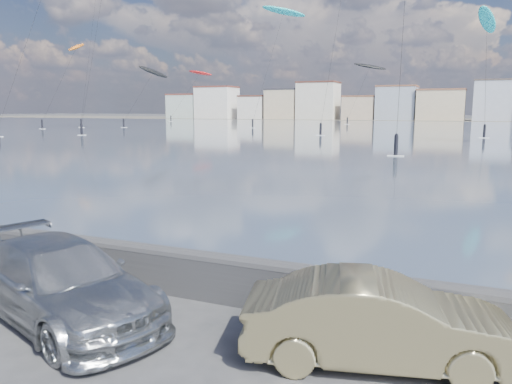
% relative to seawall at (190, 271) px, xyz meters
% --- Properties ---
extents(ground, '(700.00, 700.00, 0.00)m').
position_rel_seawall_xyz_m(ground, '(0.00, -2.70, -0.58)').
color(ground, '#333335').
rests_on(ground, ground).
extents(bay_water, '(500.00, 177.00, 0.00)m').
position_rel_seawall_xyz_m(bay_water, '(0.00, 88.80, -0.58)').
color(bay_water, '#374656').
rests_on(bay_water, ground).
extents(far_shore_strip, '(500.00, 60.00, 0.00)m').
position_rel_seawall_xyz_m(far_shore_strip, '(0.00, 197.30, -0.57)').
color(far_shore_strip, '#4C473D').
rests_on(far_shore_strip, ground).
extents(seawall, '(400.00, 0.36, 1.08)m').
position_rel_seawall_xyz_m(seawall, '(0.00, 0.00, 0.00)').
color(seawall, '#28282B').
rests_on(seawall, ground).
extents(far_buildings, '(240.79, 13.26, 14.60)m').
position_rel_seawall_xyz_m(far_buildings, '(1.31, 183.30, 5.44)').
color(far_buildings, '#B7C6BC').
rests_on(far_buildings, ground).
extents(car_silver, '(5.71, 3.81, 1.54)m').
position_rel_seawall_xyz_m(car_silver, '(-1.67, -2.04, 0.19)').
color(car_silver, '#A9ADB1').
rests_on(car_silver, ground).
extents(car_champagne, '(4.59, 2.57, 1.43)m').
position_rel_seawall_xyz_m(car_champagne, '(4.30, -1.30, 0.13)').
color(car_champagne, tan).
rests_on(car_champagne, ground).
extents(kitesurfer_8, '(9.96, 14.68, 27.21)m').
position_rel_seawall_xyz_m(kitesurfer_8, '(-35.37, 100.41, 24.82)').
color(kitesurfer_8, '#19BFBF').
rests_on(kitesurfer_8, ground).
extents(kitesurfer_9, '(4.60, 16.04, 19.33)m').
position_rel_seawall_xyz_m(kitesurfer_9, '(-77.05, 80.03, 16.72)').
color(kitesurfer_9, orange).
rests_on(kitesurfer_9, ground).
extents(kitesurfer_11, '(10.49, 18.50, 18.00)m').
position_rel_seawall_xyz_m(kitesurfer_11, '(-83.08, 145.79, 15.69)').
color(kitesurfer_11, red).
rests_on(kitesurfer_11, ground).
extents(kitesurfer_12, '(9.86, 19.12, 17.79)m').
position_rel_seawall_xyz_m(kitesurfer_12, '(-23.39, 140.07, 15.47)').
color(kitesurfer_12, black).
rests_on(kitesurfer_12, ground).
extents(kitesurfer_13, '(4.72, 20.56, 15.10)m').
position_rel_seawall_xyz_m(kitesurfer_13, '(-67.75, 96.09, 12.36)').
color(kitesurfer_13, black).
rests_on(kitesurfer_13, ground).
extents(kitesurfer_16, '(3.93, 15.24, 19.99)m').
position_rel_seawall_xyz_m(kitesurfer_16, '(6.24, 79.89, 16.88)').
color(kitesurfer_16, '#19BFBF').
rests_on(kitesurfer_16, ground).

